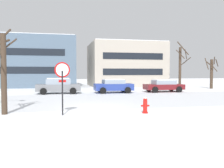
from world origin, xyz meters
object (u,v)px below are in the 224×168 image
at_px(parked_car_gray, 58,86).
at_px(parked_car_blue, 113,86).
at_px(stop_sign, 62,78).
at_px(parked_car_maroon, 164,86).
at_px(fire_hydrant, 145,105).

distance_m(parked_car_gray, parked_car_blue, 5.55).
bearing_deg(parked_car_gray, stop_sign, -88.72).
bearing_deg(stop_sign, parked_car_blue, 66.48).
relative_size(parked_car_gray, parked_car_maroon, 1.03).
xyz_separation_m(parked_car_blue, parked_car_maroon, (5.55, 0.00, -0.04)).
relative_size(fire_hydrant, parked_car_blue, 0.21).
distance_m(fire_hydrant, parked_car_maroon, 14.03).
bearing_deg(parked_car_maroon, stop_sign, -131.77).
distance_m(parked_car_blue, parked_car_maroon, 5.55).
distance_m(stop_sign, parked_car_maroon, 16.28).
relative_size(parked_car_blue, parked_car_maroon, 0.94).
bearing_deg(fire_hydrant, parked_car_gray, 109.49).
relative_size(stop_sign, parked_car_gray, 0.61).
height_order(stop_sign, parked_car_gray, stop_sign).
relative_size(parked_car_gray, parked_car_blue, 1.09).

